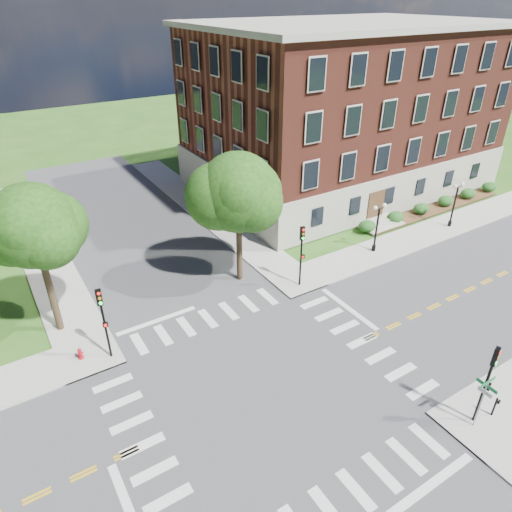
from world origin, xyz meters
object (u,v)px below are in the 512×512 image
traffic_signal_se (489,376)px  traffic_signal_nw (103,315)px  push_button_post (495,406)px  fire_hydrant (80,354)px  twin_lamp_west (377,225)px  twin_lamp_east (455,202)px  street_sign_pole (484,394)px  traffic_signal_ne (302,249)px

traffic_signal_se → traffic_signal_nw: 20.39m
push_button_post → fire_hydrant: size_ratio=1.60×
push_button_post → traffic_signal_se: bearing=164.2°
traffic_signal_nw → fire_hydrant: 3.24m
traffic_signal_nw → twin_lamp_west: 22.63m
twin_lamp_east → fire_hydrant: bearing=179.8°
twin_lamp_east → push_button_post: size_ratio=3.53×
street_sign_pole → fire_hydrant: bearing=135.1°
twin_lamp_east → twin_lamp_west: bearing=177.8°
street_sign_pole → push_button_post: bearing=-5.0°
twin_lamp_west → street_sign_pole: bearing=-118.7°
street_sign_pole → fire_hydrant: 22.04m
traffic_signal_nw → twin_lamp_east: bearing=1.1°
street_sign_pole → traffic_signal_ne: bearing=89.1°
twin_lamp_west → traffic_signal_nw: bearing=-177.5°
traffic_signal_nw → twin_lamp_east: traffic_signal_nw is taller
twin_lamp_east → push_button_post: 22.75m
traffic_signal_se → fire_hydrant: traffic_signal_se is taller
traffic_signal_ne → street_sign_pole: bearing=-90.9°
traffic_signal_nw → twin_lamp_west: traffic_signal_nw is taller
twin_lamp_east → push_button_post: twin_lamp_east is taller
traffic_signal_nw → push_button_post: bearing=-44.0°
traffic_signal_se → fire_hydrant: bearing=136.0°
push_button_post → traffic_signal_ne: bearing=94.4°
traffic_signal_nw → twin_lamp_east: size_ratio=1.13×
traffic_signal_ne → twin_lamp_east: (17.74, 0.46, -0.66)m
traffic_signal_ne → fire_hydrant: traffic_signal_ne is taller
twin_lamp_west → fire_hydrant: 24.28m
fire_hydrant → twin_lamp_east: bearing=-0.2°
traffic_signal_se → twin_lamp_west: bearing=61.8°
twin_lamp_east → street_sign_pole: twin_lamp_east is taller
traffic_signal_ne → push_button_post: traffic_signal_ne is taller
traffic_signal_ne → twin_lamp_west: 8.46m
push_button_post → fire_hydrant: 23.05m
street_sign_pole → push_button_post: size_ratio=2.58×
traffic_signal_ne → push_button_post: bearing=-85.6°
traffic_signal_nw → twin_lamp_west: (22.60, 0.99, -0.66)m
twin_lamp_west → fire_hydrant: twin_lamp_west is taller
twin_lamp_west → push_button_post: 17.50m
traffic_signal_ne → fire_hydrant: (-15.80, 0.60, -2.72)m
twin_lamp_west → twin_lamp_east: (9.35, -0.36, 0.00)m
traffic_signal_se → street_sign_pole: bearing=-148.2°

